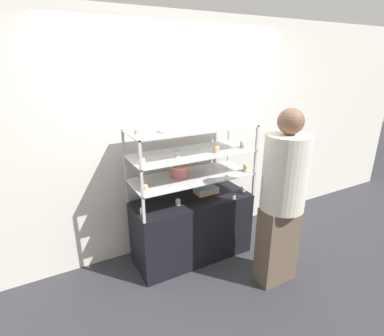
% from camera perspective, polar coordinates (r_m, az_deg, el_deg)
% --- Properties ---
extents(ground_plane, '(20.00, 20.00, 0.00)m').
position_cam_1_polar(ground_plane, '(3.61, 0.00, -16.17)').
color(ground_plane, '#2D2D33').
extents(back_wall, '(8.00, 0.05, 2.60)m').
position_cam_1_polar(back_wall, '(3.38, -3.30, 5.73)').
color(back_wall, silver).
rests_on(back_wall, ground_plane).
extents(display_base, '(1.29, 0.52, 0.72)m').
position_cam_1_polar(display_base, '(3.41, 0.00, -11.27)').
color(display_base, black).
rests_on(display_base, ground_plane).
extents(display_riser_lower, '(1.29, 0.52, 0.26)m').
position_cam_1_polar(display_riser_lower, '(3.14, 0.00, -1.80)').
color(display_riser_lower, '#B7B7BC').
rests_on(display_riser_lower, display_base).
extents(display_riser_middle, '(1.29, 0.52, 0.26)m').
position_cam_1_polar(display_riser_middle, '(3.06, 0.00, 2.71)').
color(display_riser_middle, '#B7B7BC').
rests_on(display_riser_middle, display_riser_lower).
extents(display_riser_upper, '(1.29, 0.52, 0.26)m').
position_cam_1_polar(display_riser_upper, '(2.99, 0.00, 7.44)').
color(display_riser_upper, '#B7B7BC').
rests_on(display_riser_upper, display_riser_middle).
extents(layer_cake_centerpiece, '(0.21, 0.21, 0.12)m').
position_cam_1_polar(layer_cake_centerpiece, '(3.12, -2.33, -0.51)').
color(layer_cake_centerpiece, '#C66660').
rests_on(layer_cake_centerpiece, display_riser_lower).
extents(sheet_cake_frosted, '(0.25, 0.16, 0.07)m').
position_cam_1_polar(sheet_cake_frosted, '(3.36, 2.71, -4.26)').
color(sheet_cake_frosted, '#DBBC84').
rests_on(sheet_cake_frosted, display_base).
extents(cupcake_0, '(0.05, 0.05, 0.07)m').
position_cam_1_polar(cupcake_0, '(2.96, -9.39, -7.98)').
color(cupcake_0, beige).
rests_on(cupcake_0, display_base).
extents(cupcake_1, '(0.05, 0.05, 0.07)m').
position_cam_1_polar(cupcake_1, '(3.09, -2.67, -6.45)').
color(cupcake_1, '#CCB28C').
rests_on(cupcake_1, display_base).
extents(cupcake_2, '(0.05, 0.05, 0.07)m').
position_cam_1_polar(cupcake_2, '(3.45, 9.70, -3.86)').
color(cupcake_2, '#CCB28C').
rests_on(cupcake_2, display_base).
extents(price_tag_0, '(0.04, 0.00, 0.04)m').
position_cam_1_polar(price_tag_0, '(3.24, 8.00, -5.61)').
color(price_tag_0, white).
rests_on(price_tag_0, display_base).
extents(cupcake_3, '(0.06, 0.06, 0.08)m').
position_cam_1_polar(cupcake_3, '(2.79, -8.96, -3.79)').
color(cupcake_3, white).
rests_on(cupcake_3, display_riser_lower).
extents(cupcake_4, '(0.06, 0.06, 0.08)m').
position_cam_1_polar(cupcake_4, '(3.33, 10.17, 0.08)').
color(cupcake_4, white).
rests_on(cupcake_4, display_riser_lower).
extents(price_tag_1, '(0.04, 0.00, 0.04)m').
position_cam_1_polar(price_tag_1, '(3.08, 6.56, -1.70)').
color(price_tag_1, white).
rests_on(price_tag_1, display_riser_lower).
extents(cupcake_5, '(0.06, 0.06, 0.08)m').
position_cam_1_polar(cupcake_5, '(2.74, -9.59, 1.45)').
color(cupcake_5, white).
rests_on(cupcake_5, display_riser_middle).
extents(cupcake_6, '(0.06, 0.06, 0.08)m').
position_cam_1_polar(cupcake_6, '(2.91, -2.82, 2.82)').
color(cupcake_6, beige).
rests_on(cupcake_6, display_riser_middle).
extents(cupcake_7, '(0.06, 0.06, 0.08)m').
position_cam_1_polar(cupcake_7, '(3.04, 4.58, 3.52)').
color(cupcake_7, '#CCB28C').
rests_on(cupcake_7, display_riser_middle).
extents(cupcake_8, '(0.06, 0.06, 0.08)m').
position_cam_1_polar(cupcake_8, '(3.29, 9.69, 4.55)').
color(cupcake_8, '#CCB28C').
rests_on(cupcake_8, display_riser_middle).
extents(price_tag_2, '(0.04, 0.00, 0.04)m').
position_cam_1_polar(price_tag_2, '(2.89, 3.61, 2.39)').
color(price_tag_2, white).
rests_on(price_tag_2, display_riser_middle).
extents(cupcake_9, '(0.05, 0.05, 0.06)m').
position_cam_1_polar(cupcake_9, '(2.68, -10.50, 6.67)').
color(cupcake_9, white).
rests_on(cupcake_9, display_riser_upper).
extents(cupcake_10, '(0.05, 0.05, 0.06)m').
position_cam_1_polar(cupcake_10, '(2.85, -2.88, 7.73)').
color(cupcake_10, white).
rests_on(cupcake_10, display_riser_upper).
extents(cupcake_11, '(0.05, 0.05, 0.06)m').
position_cam_1_polar(cupcake_11, '(2.99, 4.20, 8.26)').
color(cupcake_11, beige).
rests_on(cupcake_11, display_riser_upper).
extents(cupcake_12, '(0.05, 0.05, 0.06)m').
position_cam_1_polar(cupcake_12, '(3.20, 10.62, 8.75)').
color(cupcake_12, beige).
rests_on(cupcake_12, display_riser_upper).
extents(price_tag_3, '(0.04, 0.00, 0.04)m').
position_cam_1_polar(price_tag_3, '(2.63, -3.75, 6.51)').
color(price_tag_3, white).
rests_on(price_tag_3, display_riser_upper).
extents(donut_glazed, '(0.13, 0.13, 0.04)m').
position_cam_1_polar(donut_glazed, '(2.80, -5.50, 7.22)').
color(donut_glazed, '#EFB2BC').
rests_on(donut_glazed, display_riser_upper).
extents(customer_figure, '(0.41, 0.41, 1.75)m').
position_cam_1_polar(customer_figure, '(2.91, 16.84, -5.13)').
color(customer_figure, brown).
rests_on(customer_figure, ground_plane).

